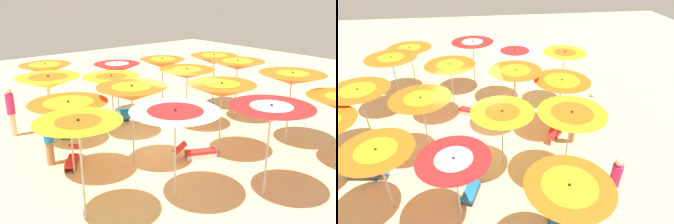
{
  "view_description": "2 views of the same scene",
  "coord_description": "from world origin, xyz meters",
  "views": [
    {
      "loc": [
        7.64,
        9.33,
        5.18
      ],
      "look_at": [
        0.33,
        0.43,
        1.33
      ],
      "focal_mm": 39.66,
      "sensor_mm": 36.0,
      "label": 1
    },
    {
      "loc": [
        0.16,
        -9.32,
        6.91
      ],
      "look_at": [
        1.28,
        -0.75,
        1.43
      ],
      "focal_mm": 29.81,
      "sensor_mm": 36.0,
      "label": 2
    }
  ],
  "objects": [
    {
      "name": "beachgoer_1",
      "position": [
        3.96,
        -4.11,
        0.97
      ],
      "size": [
        0.3,
        0.3,
        1.83
      ],
      "rotation": [
        0.0,
        0.0,
        0.43
      ],
      "color": "beige",
      "rests_on": "ground"
    },
    {
      "name": "beach_umbrella_3",
      "position": [
        -2.87,
        4.63,
        1.98
      ],
      "size": [
        2.19,
        2.19,
        2.25
      ],
      "color": "#B2B2B7",
      "rests_on": "ground"
    },
    {
      "name": "beach_umbrella_5",
      "position": [
        1.84,
        0.6,
        2.26
      ],
      "size": [
        2.09,
        2.09,
        2.53
      ],
      "color": "#B2B2B7",
      "rests_on": "ground"
    },
    {
      "name": "beach_umbrella_8",
      "position": [
        3.07,
        -2.52,
        2.19
      ],
      "size": [
        2.11,
        2.11,
        2.45
      ],
      "color": "#B2B2B7",
      "rests_on": "ground"
    },
    {
      "name": "beachgoer_0",
      "position": [
        3.85,
        -0.99,
        0.83
      ],
      "size": [
        0.3,
        0.3,
        1.6
      ],
      "rotation": [
        0.0,
        0.0,
        1.87
      ],
      "color": "#A3704C",
      "rests_on": "ground"
    },
    {
      "name": "beach_umbrella_6",
      "position": [
        -0.74,
        1.77,
        2.16
      ],
      "size": [
        2.15,
        2.15,
        2.43
      ],
      "color": "#B2B2B7",
      "rests_on": "ground"
    },
    {
      "name": "lounger_3",
      "position": [
        -0.11,
        -3.09,
        0.21
      ],
      "size": [
        0.8,
        1.34,
        0.6
      ],
      "rotation": [
        0.0,
        0.0,
        4.36
      ],
      "color": "#333338",
      "rests_on": "ground"
    },
    {
      "name": "beach_ball",
      "position": [
        6.13,
        2.41,
        0.13
      ],
      "size": [
        0.25,
        0.25,
        0.25
      ],
      "primitive_type": "sphere",
      "color": "white",
      "rests_on": "ground"
    },
    {
      "name": "beach_umbrella_12",
      "position": [
        2.11,
        -5.23,
        2.07
      ],
      "size": [
        2.05,
        2.05,
        2.32
      ],
      "color": "#B2B2B7",
      "rests_on": "ground"
    },
    {
      "name": "lounger_2",
      "position": [
        2.23,
        -4.39,
        0.21
      ],
      "size": [
        0.72,
        1.43,
        0.61
      ],
      "rotation": [
        0.0,
        0.0,
        4.45
      ],
      "color": "#333338",
      "rests_on": "ground"
    },
    {
      "name": "lounger_4",
      "position": [
        2.32,
        -2.86,
        0.2
      ],
      "size": [
        0.99,
        0.94,
        0.63
      ],
      "rotation": [
        0.0,
        0.0,
        7.03
      ],
      "color": "#333338",
      "rests_on": "ground"
    },
    {
      "name": "lounger_5",
      "position": [
        0.02,
        1.53,
        0.2
      ],
      "size": [
        1.4,
        0.93,
        0.57
      ],
      "rotation": [
        0.0,
        0.0,
        8.96
      ],
      "color": "silver",
      "rests_on": "ground"
    },
    {
      "name": "beach_umbrella_2",
      "position": [
        0.27,
        4.31,
        2.3
      ],
      "size": [
        2.1,
        2.1,
        2.53
      ],
      "color": "#B2B2B7",
      "rests_on": "ground"
    },
    {
      "name": "ground",
      "position": [
        0.0,
        0.0,
        -0.02
      ],
      "size": [
        39.8,
        39.8,
        0.04
      ],
      "primitive_type": "cube",
      "color": "beige"
    },
    {
      "name": "lounger_0",
      "position": [
        -3.58,
        -1.99,
        0.19
      ],
      "size": [
        1.42,
        0.5,
        0.54
      ],
      "rotation": [
        0.0,
        0.0,
        3.01
      ],
      "color": "#333338",
      "rests_on": "ground"
    },
    {
      "name": "beach_umbrella_11",
      "position": [
        -3.8,
        -0.22,
        2.26
      ],
      "size": [
        2.16,
        2.16,
        2.5
      ],
      "color": "#B2B2B7",
      "rests_on": "ground"
    },
    {
      "name": "lounger_1",
      "position": [
        3.36,
        -0.52,
        0.2
      ],
      "size": [
        0.99,
        1.23,
        0.56
      ],
      "rotation": [
        0.0,
        0.0,
        7.24
      ],
      "color": "olive",
      "rests_on": "ground"
    },
    {
      "name": "beach_umbrella_9",
      "position": [
        1.01,
        -1.91,
        2.03
      ],
      "size": [
        2.05,
        2.05,
        2.27
      ],
      "color": "#B2B2B7",
      "rests_on": "ground"
    },
    {
      "name": "beach_umbrella_4",
      "position": [
        3.57,
        0.04,
        2.05
      ],
      "size": [
        2.19,
        2.19,
        2.26
      ],
      "color": "#B2B2B7",
      "rests_on": "ground"
    },
    {
      "name": "beach_umbrella_1",
      "position": [
        2.19,
        2.96,
        2.21
      ],
      "size": [
        2.23,
        2.23,
        2.47
      ],
      "color": "#B2B2B7",
      "rests_on": "ground"
    },
    {
      "name": "beach_umbrella_7",
      "position": [
        -3.26,
        2.6,
        2.3
      ],
      "size": [
        2.21,
        2.21,
        2.55
      ],
      "color": "#B2B2B7",
      "rests_on": "ground"
    },
    {
      "name": "beach_umbrella_13",
      "position": [
        -0.46,
        -3.91,
        1.99
      ],
      "size": [
        1.94,
        1.94,
        2.24
      ],
      "color": "#B2B2B7",
      "rests_on": "ground"
    },
    {
      "name": "beach_umbrella_0",
      "position": [
        4.38,
        2.3,
        2.28
      ],
      "size": [
        1.94,
        1.94,
        2.53
      ],
      "color": "#B2B2B7",
      "rests_on": "ground"
    },
    {
      "name": "beach_umbrella_10",
      "position": [
        -1.63,
        -0.83,
        2.11
      ],
      "size": [
        2.11,
        2.11,
        2.34
      ],
      "color": "#B2B2B7",
      "rests_on": "ground"
    },
    {
      "name": "beach_umbrella_14",
      "position": [
        -2.47,
        -3.36,
        2.02
      ],
      "size": [
        1.99,
        1.99,
        2.28
      ],
      "color": "#B2B2B7",
      "rests_on": "ground"
    }
  ]
}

